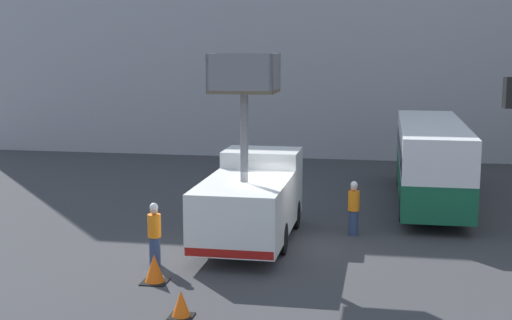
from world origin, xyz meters
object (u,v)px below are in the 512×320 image
road_worker_near_truck (155,234)px  road_worker_directing (354,208)px  traffic_cone_mid_road (154,269)px  utility_truck (251,197)px  city_bus (431,156)px  traffic_cone_near_truck (181,305)px

road_worker_near_truck → road_worker_directing: 6.99m
road_worker_near_truck → traffic_cone_mid_road: 1.62m
utility_truck → city_bus: utility_truck is taller
traffic_cone_near_truck → traffic_cone_mid_road: bearing=121.8°
city_bus → utility_truck: bearing=128.3°
utility_truck → road_worker_near_truck: utility_truck is taller
city_bus → traffic_cone_near_truck: bearing=143.5°
traffic_cone_mid_road → city_bus: bearing=55.7°
road_worker_directing → traffic_cone_mid_road: bearing=-157.1°
road_worker_near_truck → traffic_cone_near_truck: (1.86, -3.69, -0.62)m
utility_truck → traffic_cone_near_truck: size_ratio=9.89×
road_worker_near_truck → traffic_cone_mid_road: bearing=137.6°
traffic_cone_near_truck → city_bus: bearing=65.0°
city_bus → road_worker_directing: (-2.77, -5.52, -0.98)m
utility_truck → traffic_cone_mid_road: size_ratio=8.18×
road_worker_directing → traffic_cone_near_truck: 8.86m
road_worker_directing → traffic_cone_near_truck: size_ratio=2.85×
city_bus → road_worker_near_truck: (-8.21, -9.91, -0.97)m
road_worker_near_truck → traffic_cone_near_truck: road_worker_near_truck is taller
city_bus → road_worker_directing: 6.25m
road_worker_directing → traffic_cone_mid_road: (-4.97, -5.84, -0.55)m
utility_truck → road_worker_near_truck: bearing=-128.2°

